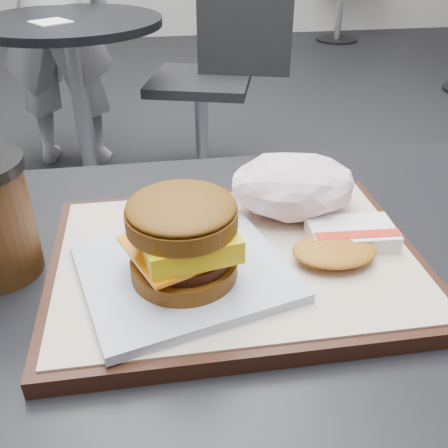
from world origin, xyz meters
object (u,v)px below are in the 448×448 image
breakfast_sandwich (184,246)px  neighbor_table (76,72)px  hash_brown (344,241)px  neighbor_chair (216,69)px  crumpled_wrapper (294,186)px  serving_tray (236,261)px  patron (49,8)px  customer_table (236,400)px

breakfast_sandwich → neighbor_table: size_ratio=0.30×
hash_brown → neighbor_table: hash_brown is taller
neighbor_chair → neighbor_table: bearing=-169.1°
neighbor_chair → crumpled_wrapper: bearing=-94.8°
serving_tray → crumpled_wrapper: (0.08, 0.08, 0.04)m
neighbor_chair → patron: patron is taller
customer_table → breakfast_sandwich: size_ratio=3.52×
customer_table → crumpled_wrapper: crumpled_wrapper is taller
crumpled_wrapper → neighbor_chair: bearing=85.2°
patron → hash_brown: bearing=113.8°
crumpled_wrapper → patron: 2.04m
breakfast_sandwich → neighbor_chair: size_ratio=0.26×
serving_tray → neighbor_table: 1.68m
neighbor_table → patron: size_ratio=0.52×
crumpled_wrapper → neighbor_table: (-0.43, 1.55, -0.27)m
serving_tray → patron: 2.10m
customer_table → breakfast_sandwich: bearing=-165.4°
crumpled_wrapper → neighbor_chair: neighbor_chair is taller
serving_tray → patron: (-0.48, 2.04, -0.05)m
serving_tray → crumpled_wrapper: bearing=44.0°
crumpled_wrapper → neighbor_chair: 1.70m
breakfast_sandwich → neighbor_chair: (0.28, 1.77, -0.32)m
crumpled_wrapper → neighbor_chair: size_ratio=0.16×
customer_table → neighbor_chair: 1.77m
serving_tray → breakfast_sandwich: bearing=-147.7°
neighbor_table → neighbor_chair: neighbor_chair is taller
neighbor_table → neighbor_chair: bearing=10.9°
breakfast_sandwich → patron: 2.12m
hash_brown → serving_tray: bearing=175.0°
patron → neighbor_table: bearing=115.1°
patron → neighbor_chair: bearing=164.4°
serving_tray → breakfast_sandwich: size_ratio=1.67×
breakfast_sandwich → neighbor_table: (-0.29, 1.66, -0.28)m
customer_table → patron: 2.12m
serving_tray → hash_brown: hash_brown is taller
patron → customer_table: bearing=110.8°
serving_tray → crumpled_wrapper: 0.12m
neighbor_table → neighbor_chair: (0.57, 0.11, -0.04)m
breakfast_sandwich → hash_brown: (0.17, 0.03, -0.03)m
neighbor_chair → patron: bearing=156.7°
breakfast_sandwich → neighbor_chair: breakfast_sandwich is taller
breakfast_sandwich → neighbor_chair: 1.82m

